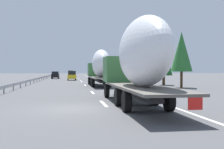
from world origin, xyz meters
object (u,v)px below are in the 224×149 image
object	(u,v)px
truck_trailing	(138,59)
road_sign	(108,70)
car_silver_hatch	(71,73)
car_yellow_coupe	(72,76)
car_black_suv	(55,75)
truck_lead	(100,66)

from	to	relation	value
truck_trailing	road_sign	size ratio (longest dim) A/B	4.75
road_sign	car_silver_hatch	bearing A→B (deg)	8.87
truck_trailing	car_yellow_coupe	size ratio (longest dim) A/B	3.33
car_yellow_coupe	car_black_suv	distance (m)	11.49
road_sign	car_yellow_coupe	bearing A→B (deg)	40.84
truck_lead	truck_trailing	xyz separation A→B (m)	(-20.33, 0.00, 0.16)
car_silver_hatch	car_yellow_coupe	xyz separation A→B (m)	(-35.75, -0.18, -0.02)
truck_trailing	truck_lead	bearing A→B (deg)	-0.00
truck_trailing	car_silver_hatch	world-z (taller)	truck_trailing
truck_lead	car_black_suv	size ratio (longest dim) A/B	2.82
truck_lead	road_sign	bearing A→B (deg)	-11.91
truck_trailing	car_silver_hatch	distance (m)	78.50
car_silver_hatch	road_sign	size ratio (longest dim) A/B	1.52
truck_lead	car_yellow_coupe	bearing A→B (deg)	8.89
truck_lead	car_black_suv	distance (m)	33.98
road_sign	truck_lead	bearing A→B (deg)	168.09
truck_trailing	road_sign	distance (m)	35.17
car_black_suv	truck_trailing	bearing A→B (deg)	-172.10
car_silver_hatch	car_yellow_coupe	distance (m)	35.75
truck_trailing	car_yellow_coupe	distance (m)	42.83
truck_lead	car_black_suv	world-z (taller)	truck_lead
truck_trailing	car_silver_hatch	bearing A→B (deg)	2.68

